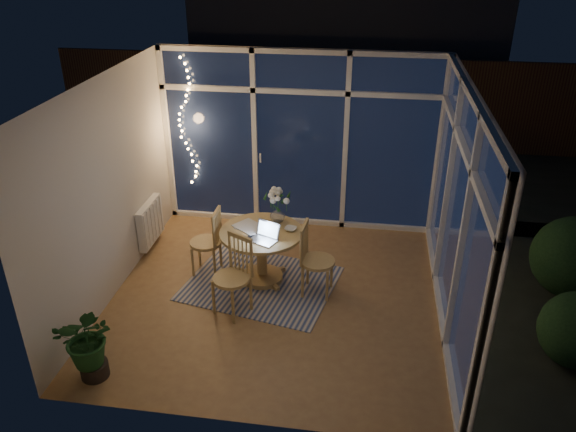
# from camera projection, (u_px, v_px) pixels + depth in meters

# --- Properties ---
(floor) EXTENTS (4.00, 4.00, 0.00)m
(floor) POSITION_uv_depth(u_px,v_px,m) (278.00, 296.00, 6.88)
(floor) COLOR brown
(floor) RESTS_ON ground
(ceiling) EXTENTS (4.00, 4.00, 0.00)m
(ceiling) POSITION_uv_depth(u_px,v_px,m) (276.00, 85.00, 5.69)
(ceiling) COLOR white
(ceiling) RESTS_ON wall_back
(wall_back) EXTENTS (4.00, 0.04, 2.60)m
(wall_back) POSITION_uv_depth(u_px,v_px,m) (300.00, 141.00, 8.04)
(wall_back) COLOR beige
(wall_back) RESTS_ON floor
(wall_front) EXTENTS (4.00, 0.04, 2.60)m
(wall_front) POSITION_uv_depth(u_px,v_px,m) (237.00, 307.00, 4.53)
(wall_front) COLOR beige
(wall_front) RESTS_ON floor
(wall_left) EXTENTS (0.04, 4.00, 2.60)m
(wall_left) POSITION_uv_depth(u_px,v_px,m) (109.00, 190.00, 6.55)
(wall_left) COLOR beige
(wall_left) RESTS_ON floor
(wall_right) EXTENTS (0.04, 4.00, 2.60)m
(wall_right) POSITION_uv_depth(u_px,v_px,m) (461.00, 212.00, 6.02)
(wall_right) COLOR beige
(wall_right) RESTS_ON floor
(window_wall_back) EXTENTS (4.00, 0.10, 2.60)m
(window_wall_back) POSITION_uv_depth(u_px,v_px,m) (300.00, 142.00, 8.01)
(window_wall_back) COLOR white
(window_wall_back) RESTS_ON floor
(window_wall_right) EXTENTS (0.10, 4.00, 2.60)m
(window_wall_right) POSITION_uv_depth(u_px,v_px,m) (457.00, 212.00, 6.03)
(window_wall_right) COLOR white
(window_wall_right) RESTS_ON floor
(radiator) EXTENTS (0.10, 0.70, 0.58)m
(radiator) POSITION_uv_depth(u_px,v_px,m) (150.00, 222.00, 7.74)
(radiator) COLOR silver
(radiator) RESTS_ON wall_left
(fairy_lights) EXTENTS (0.24, 0.10, 1.85)m
(fairy_lights) POSITION_uv_depth(u_px,v_px,m) (185.00, 123.00, 8.05)
(fairy_lights) COLOR #FFB966
(fairy_lights) RESTS_ON window_wall_back
(garden_patio) EXTENTS (12.00, 6.00, 0.10)m
(garden_patio) POSITION_uv_depth(u_px,v_px,m) (343.00, 156.00, 11.24)
(garden_patio) COLOR black
(garden_patio) RESTS_ON ground
(garden_fence) EXTENTS (11.00, 0.08, 1.80)m
(garden_fence) POSITION_uv_depth(u_px,v_px,m) (322.00, 101.00, 11.30)
(garden_fence) COLOR black
(garden_fence) RESTS_ON ground
(neighbour_roof) EXTENTS (7.00, 3.00, 2.20)m
(neighbour_roof) POSITION_uv_depth(u_px,v_px,m) (348.00, 14.00, 13.30)
(neighbour_roof) COLOR #33353D
(neighbour_roof) RESTS_ON ground
(garden_shrubs) EXTENTS (0.90, 0.90, 0.90)m
(garden_shrubs) POSITION_uv_depth(u_px,v_px,m) (264.00, 158.00, 9.77)
(garden_shrubs) COLOR black
(garden_shrubs) RESTS_ON ground
(rug) EXTENTS (2.05, 1.77, 0.01)m
(rug) POSITION_uv_depth(u_px,v_px,m) (261.00, 283.00, 7.12)
(rug) COLOR beige
(rug) RESTS_ON floor
(dining_table) EXTENTS (1.22, 1.22, 0.70)m
(dining_table) POSITION_uv_depth(u_px,v_px,m) (262.00, 256.00, 7.05)
(dining_table) COLOR #A57F4A
(dining_table) RESTS_ON floor
(chair_left) EXTENTS (0.43, 0.43, 0.92)m
(chair_left) POSITION_uv_depth(u_px,v_px,m) (205.00, 241.00, 7.16)
(chair_left) COLOR #A57F4A
(chair_left) RESTS_ON floor
(chair_right) EXTENTS (0.48, 0.48, 0.95)m
(chair_right) POSITION_uv_depth(u_px,v_px,m) (318.00, 260.00, 6.73)
(chair_right) COLOR #A57F4A
(chair_right) RESTS_ON floor
(chair_front) EXTENTS (0.61, 0.61, 0.97)m
(chair_front) POSITION_uv_depth(u_px,v_px,m) (231.00, 277.00, 6.38)
(chair_front) COLOR #A57F4A
(chair_front) RESTS_ON floor
(laptop) EXTENTS (0.39, 0.37, 0.23)m
(laptop) POSITION_uv_depth(u_px,v_px,m) (263.00, 233.00, 6.62)
(laptop) COLOR #B6B7BB
(laptop) RESTS_ON dining_table
(flower_vase) EXTENTS (0.24, 0.24, 0.21)m
(flower_vase) POSITION_uv_depth(u_px,v_px,m) (278.00, 214.00, 7.07)
(flower_vase) COLOR white
(flower_vase) RESTS_ON dining_table
(bowl) EXTENTS (0.18, 0.18, 0.04)m
(bowl) POSITION_uv_depth(u_px,v_px,m) (291.00, 229.00, 6.90)
(bowl) COLOR silver
(bowl) RESTS_ON dining_table
(newspapers) EXTENTS (0.47, 0.45, 0.01)m
(newspapers) POSITION_uv_depth(u_px,v_px,m) (249.00, 228.00, 6.95)
(newspapers) COLOR silver
(newspapers) RESTS_ON dining_table
(phone) EXTENTS (0.13, 0.09, 0.01)m
(phone) POSITION_uv_depth(u_px,v_px,m) (253.00, 237.00, 6.76)
(phone) COLOR black
(phone) RESTS_ON dining_table
(potted_plant) EXTENTS (0.56, 0.49, 0.76)m
(potted_plant) POSITION_uv_depth(u_px,v_px,m) (90.00, 346.00, 5.49)
(potted_plant) COLOR #18451B
(potted_plant) RESTS_ON floor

